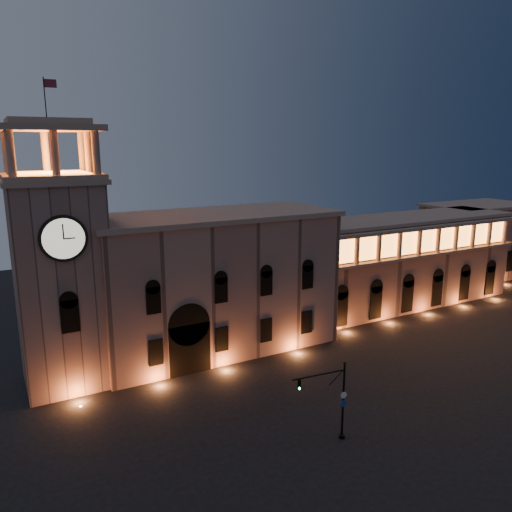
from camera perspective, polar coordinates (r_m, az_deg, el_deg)
name	(u,v)px	position (r m, az deg, el deg)	size (l,w,h in m)	color
ground	(330,422)	(50.73, 8.49, -18.23)	(160.00, 160.00, 0.00)	black
government_building	(215,282)	(63.83, -4.68, -2.95)	(30.80, 12.80, 17.60)	#846156
clock_tower	(61,273)	(57.28, -21.43, -1.78)	(9.80, 9.80, 32.40)	#846156
colonnade_wing	(401,260)	(84.86, 16.27, -0.48)	(40.60, 11.50, 14.50)	#7F5C51
secondary_building	(476,241)	(108.14, 23.84, 1.53)	(20.00, 12.00, 14.00)	#7F5C51
traffic_light	(334,401)	(46.21, 8.95, -16.01)	(5.38, 0.90, 7.41)	black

